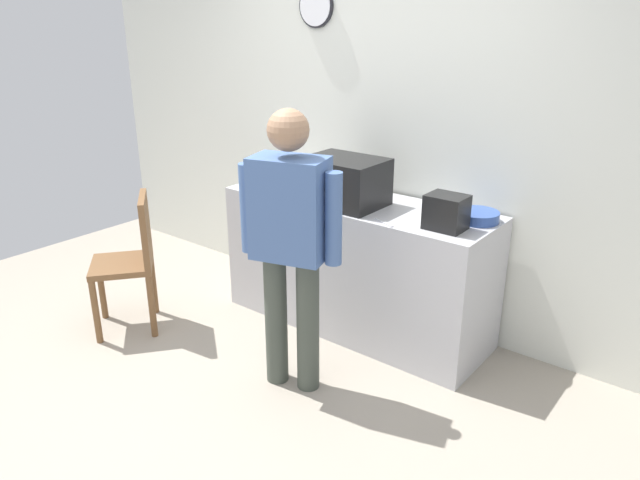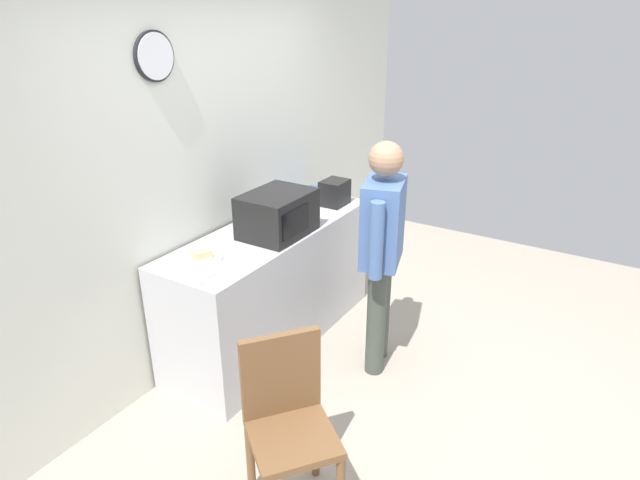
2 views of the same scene
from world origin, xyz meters
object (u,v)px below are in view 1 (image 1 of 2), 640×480
(spoon_utensil, at_px, (253,185))
(wooden_chair, at_px, (132,257))
(sandwich_plate, at_px, (293,181))
(salad_bowl, at_px, (478,216))
(microwave, at_px, (344,181))
(toaster, at_px, (446,212))
(person_standing, at_px, (290,234))
(fork_utensil, at_px, (384,222))

(spoon_utensil, relative_size, wooden_chair, 0.18)
(sandwich_plate, relative_size, salad_bowl, 1.05)
(sandwich_plate, bearing_deg, microwave, -16.33)
(microwave, relative_size, sandwich_plate, 1.88)
(microwave, height_order, toaster, microwave)
(microwave, height_order, person_standing, person_standing)
(salad_bowl, distance_m, person_standing, 1.14)
(person_standing, xyz_separation_m, wooden_chair, (-1.30, -0.14, -0.42))
(toaster, height_order, person_standing, person_standing)
(person_standing, bearing_deg, spoon_utensil, 144.14)
(fork_utensil, relative_size, wooden_chair, 0.18)
(salad_bowl, height_order, person_standing, person_standing)
(toaster, bearing_deg, microwave, 177.96)
(sandwich_plate, height_order, person_standing, person_standing)
(spoon_utensil, bearing_deg, fork_utensil, -5.74)
(salad_bowl, xyz_separation_m, fork_utensil, (-0.42, -0.37, -0.03))
(spoon_utensil, bearing_deg, person_standing, -35.86)
(salad_bowl, xyz_separation_m, spoon_utensil, (-1.60, -0.25, -0.03))
(microwave, xyz_separation_m, person_standing, (0.16, -0.72, -0.11))
(salad_bowl, bearing_deg, fork_utensil, -138.10)
(microwave, height_order, spoon_utensil, microwave)
(spoon_utensil, bearing_deg, microwave, 3.09)
(sandwich_plate, relative_size, spoon_utensil, 1.57)
(sandwich_plate, bearing_deg, fork_utensil, -18.47)
(toaster, height_order, spoon_utensil, toaster)
(microwave, bearing_deg, spoon_utensil, -176.91)
(toaster, bearing_deg, wooden_chair, -156.00)
(sandwich_plate, xyz_separation_m, wooden_chair, (-0.55, -1.03, -0.40))
(wooden_chair, bearing_deg, toaster, 24.00)
(sandwich_plate, height_order, fork_utensil, sandwich_plate)
(spoon_utensil, bearing_deg, sandwich_plate, 48.82)
(toaster, xyz_separation_m, fork_utensil, (-0.33, -0.13, -0.10))
(toaster, distance_m, person_standing, 0.90)
(sandwich_plate, distance_m, fork_utensil, 1.05)
(toaster, relative_size, spoon_utensil, 1.29)
(microwave, bearing_deg, salad_bowl, 14.43)
(microwave, bearing_deg, fork_utensil, -21.44)
(sandwich_plate, xyz_separation_m, spoon_utensil, (-0.19, -0.21, -0.02))
(salad_bowl, relative_size, fork_utensil, 1.49)
(sandwich_plate, bearing_deg, spoon_utensil, -131.18)
(sandwich_plate, relative_size, toaster, 1.21)
(spoon_utensil, relative_size, person_standing, 0.11)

